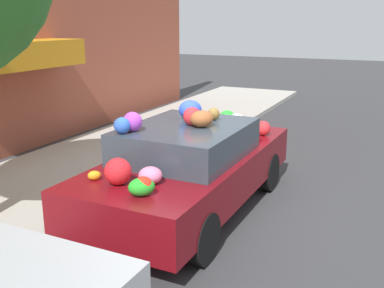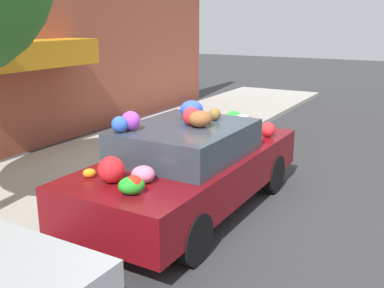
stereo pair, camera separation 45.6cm
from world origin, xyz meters
The scene contains 4 objects.
ground_plane centered at (0.00, 0.00, 0.00)m, with size 60.00×60.00×0.00m, color #38383A.
sidewalk_curb centered at (0.00, 2.70, 0.07)m, with size 24.00×3.20×0.13m.
fire_hydrant centered at (2.83, 1.54, 0.48)m, with size 0.20×0.20×0.70m.
art_car centered at (-0.04, 0.00, 0.75)m, with size 4.40×1.85×1.68m.
Camera 2 is at (-5.62, -3.19, 2.85)m, focal length 42.00 mm.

